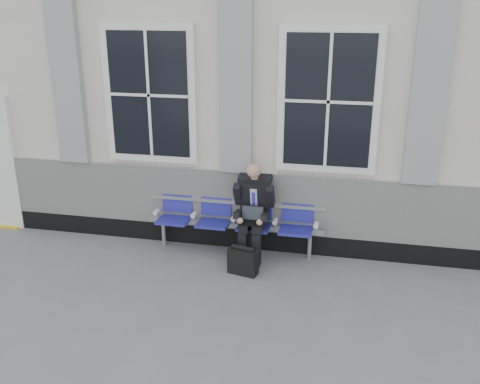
# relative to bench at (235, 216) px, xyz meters

# --- Properties ---
(ground) EXTENTS (70.00, 70.00, 0.00)m
(ground) POSITION_rel_bench_xyz_m (0.90, -1.32, -0.55)
(ground) COLOR slate
(ground) RESTS_ON ground
(station_building) EXTENTS (14.40, 4.40, 4.49)m
(station_building) POSITION_rel_bench_xyz_m (0.88, 2.15, 1.67)
(station_building) COLOR silver
(station_building) RESTS_ON ground
(bench) EXTENTS (2.60, 0.47, 0.91)m
(bench) POSITION_rel_bench_xyz_m (0.00, 0.00, 0.00)
(bench) COLOR #9EA0A3
(bench) RESTS_ON ground
(businessman) EXTENTS (0.56, 0.75, 1.41)m
(businessman) POSITION_rel_bench_xyz_m (0.30, -0.13, 0.21)
(businessman) COLOR black
(businessman) RESTS_ON ground
(briefcase) EXTENTS (0.43, 0.25, 0.41)m
(briefcase) POSITION_rel_bench_xyz_m (0.26, -0.67, -0.36)
(briefcase) COLOR black
(briefcase) RESTS_ON ground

